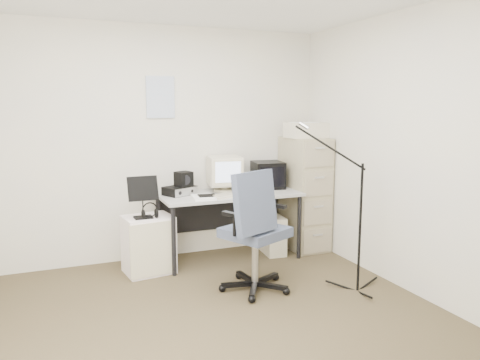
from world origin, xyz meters
name	(u,v)px	position (x,y,z in m)	size (l,w,h in m)	color
floor	(221,324)	(0.00, 0.00, -0.01)	(3.60, 3.60, 0.01)	#43381E
wall_back	(163,144)	(0.00, 1.80, 1.25)	(3.60, 0.02, 2.50)	beige
wall_front	(382,217)	(0.00, -1.80, 1.25)	(3.60, 0.02, 2.50)	beige
wall_right	(413,153)	(1.80, 0.00, 1.25)	(0.02, 3.60, 2.50)	beige
wall_calendar	(160,97)	(-0.02, 1.79, 1.75)	(0.30, 0.02, 0.44)	white
filing_cabinet	(304,193)	(1.58, 1.48, 0.65)	(0.40, 0.60, 1.30)	tan
printer	(306,130)	(1.58, 1.47, 1.38)	(0.44, 0.30, 0.17)	silver
desk	(229,226)	(0.63, 1.45, 0.36)	(1.50, 0.70, 0.73)	#979792
crt_monitor	(224,174)	(0.62, 1.57, 0.92)	(0.35, 0.37, 0.38)	silver
crt_tv	(268,175)	(1.15, 1.58, 0.88)	(0.33, 0.35, 0.30)	black
desk_speaker	(249,184)	(0.89, 1.52, 0.80)	(0.07, 0.07, 0.13)	#C3BB97
keyboard	(231,195)	(0.58, 1.28, 0.74)	(0.46, 0.16, 0.03)	silver
mouse	(263,191)	(0.97, 1.31, 0.75)	(0.06, 0.11, 0.03)	black
radio_receiver	(180,191)	(0.11, 1.55, 0.77)	(0.31, 0.22, 0.09)	black
radio_speaker	(184,179)	(0.15, 1.53, 0.90)	(0.16, 0.15, 0.16)	black
papers	(203,197)	(0.28, 1.28, 0.74)	(0.22, 0.30, 0.02)	white
pc_tower	(271,234)	(1.15, 1.46, 0.22)	(0.21, 0.46, 0.43)	silver
office_chair	(255,230)	(0.52, 0.52, 0.56)	(0.65, 0.65, 1.12)	#343D56
side_cart	(149,244)	(-0.28, 1.34, 0.29)	(0.47, 0.37, 0.58)	white
music_stand	(143,197)	(-0.33, 1.29, 0.79)	(0.29, 0.15, 0.42)	black
headphones	(150,213)	(-0.27, 1.25, 0.63)	(0.17, 0.17, 0.03)	black
mic_stand	(361,208)	(1.38, 0.15, 0.76)	(0.02, 0.02, 1.52)	black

